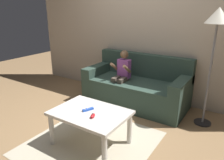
{
  "coord_description": "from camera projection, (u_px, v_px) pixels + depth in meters",
  "views": [
    {
      "loc": [
        1.69,
        -2.07,
        1.62
      ],
      "look_at": [
        0.06,
        0.43,
        0.61
      ],
      "focal_mm": 34.69,
      "sensor_mm": 36.0,
      "label": 1
    }
  ],
  "objects": [
    {
      "name": "nunchuk_red",
      "position": [
        93.0,
        116.0,
        2.43
      ],
      "size": [
        0.07,
        0.1,
        0.05
      ],
      "color": "red",
      "rests_on": "coffee_table"
    },
    {
      "name": "wall_back",
      "position": [
        142.0,
        29.0,
        3.84
      ],
      "size": [
        4.85,
        0.05,
        2.5
      ],
      "primitive_type": "cube",
      "color": "#B2A38E",
      "rests_on": "ground"
    },
    {
      "name": "ground_plane",
      "position": [
        92.0,
        129.0,
        3.03
      ],
      "size": [
        9.7,
        9.7,
        0.0
      ],
      "primitive_type": "plane",
      "color": "olive"
    },
    {
      "name": "floor_lamp",
      "position": [
        217.0,
        25.0,
        2.74
      ],
      "size": [
        0.32,
        0.32,
        1.63
      ],
      "color": "black",
      "rests_on": "ground"
    },
    {
      "name": "coffee_table",
      "position": [
        90.0,
        117.0,
        2.59
      ],
      "size": [
        0.89,
        0.64,
        0.44
      ],
      "color": "beige",
      "rests_on": "ground"
    },
    {
      "name": "couch",
      "position": [
        136.0,
        87.0,
        3.76
      ],
      "size": [
        1.74,
        0.8,
        0.84
      ],
      "color": "#2D4238",
      "rests_on": "ground"
    },
    {
      "name": "area_rug",
      "position": [
        91.0,
        143.0,
        2.71
      ],
      "size": [
        1.43,
        1.49,
        0.01
      ],
      "primitive_type": "cube",
      "color": "#BCB299",
      "rests_on": "ground"
    },
    {
      "name": "person_seated_on_couch",
      "position": [
        121.0,
        74.0,
        3.65
      ],
      "size": [
        0.3,
        0.36,
        0.94
      ],
      "color": "#4C4238",
      "rests_on": "ground"
    },
    {
      "name": "game_remote_blue_near_edge",
      "position": [
        88.0,
        109.0,
        2.6
      ],
      "size": [
        0.09,
        0.14,
        0.03
      ],
      "color": "blue",
      "rests_on": "coffee_table"
    }
  ]
}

